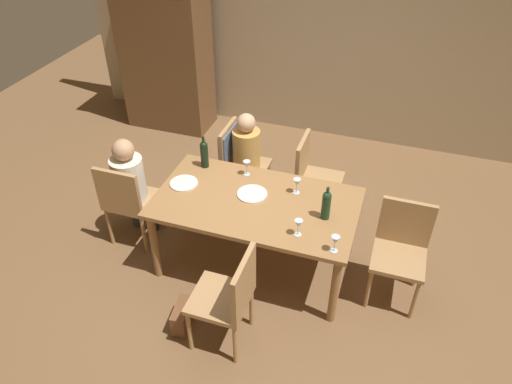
% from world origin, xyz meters
% --- Properties ---
extents(ground_plane, '(10.00, 10.00, 0.00)m').
position_xyz_m(ground_plane, '(0.00, 0.00, 0.00)').
color(ground_plane, brown).
extents(rear_room_partition, '(6.40, 0.12, 2.70)m').
position_xyz_m(rear_room_partition, '(0.00, 2.69, 1.35)').
color(rear_room_partition, tan).
rests_on(rear_room_partition, ground_plane).
extents(armoire_cabinet, '(1.18, 0.62, 2.18)m').
position_xyz_m(armoire_cabinet, '(-1.98, 2.24, 1.10)').
color(armoire_cabinet, brown).
rests_on(armoire_cabinet, ground_plane).
extents(dining_table, '(1.76, 0.99, 0.76)m').
position_xyz_m(dining_table, '(0.00, 0.00, 0.67)').
color(dining_table, olive).
rests_on(dining_table, ground_plane).
extents(chair_far_left, '(0.46, 0.44, 0.92)m').
position_xyz_m(chair_far_left, '(-0.52, 0.87, 0.59)').
color(chair_far_left, '#A87F51').
rests_on(chair_far_left, ground_plane).
extents(chair_left_end, '(0.44, 0.44, 0.92)m').
position_xyz_m(chair_left_end, '(-1.26, -0.09, 0.53)').
color(chair_left_end, '#A87F51').
rests_on(chair_left_end, ground_plane).
extents(chair_far_right, '(0.44, 0.44, 0.92)m').
position_xyz_m(chair_far_right, '(0.31, 0.87, 0.53)').
color(chair_far_right, '#A87F51').
rests_on(chair_far_right, ground_plane).
extents(chair_right_end, '(0.44, 0.44, 0.92)m').
position_xyz_m(chair_right_end, '(1.26, 0.09, 0.53)').
color(chair_right_end, '#A87F51').
rests_on(chair_right_end, ground_plane).
extents(chair_near, '(0.44, 0.44, 0.92)m').
position_xyz_m(chair_near, '(0.09, -0.87, 0.53)').
color(chair_near, '#A87F51').
rests_on(chair_near, ground_plane).
extents(person_woman_host, '(0.33, 0.29, 1.09)m').
position_xyz_m(person_woman_host, '(-0.37, 0.87, 0.64)').
color(person_woman_host, '#33333D').
rests_on(person_woman_host, ground_plane).
extents(person_man_bearded, '(0.30, 0.35, 1.13)m').
position_xyz_m(person_man_bearded, '(-1.26, 0.03, 0.65)').
color(person_man_bearded, '#33333D').
rests_on(person_man_bearded, ground_plane).
extents(wine_bottle_tall_green, '(0.07, 0.07, 0.32)m').
position_xyz_m(wine_bottle_tall_green, '(-0.63, 0.36, 0.90)').
color(wine_bottle_tall_green, black).
rests_on(wine_bottle_tall_green, dining_table).
extents(wine_bottle_dark_red, '(0.07, 0.07, 0.31)m').
position_xyz_m(wine_bottle_dark_red, '(0.61, -0.03, 0.90)').
color(wine_bottle_dark_red, '#19381E').
rests_on(wine_bottle_dark_red, dining_table).
extents(wine_glass_near_left, '(0.07, 0.07, 0.15)m').
position_xyz_m(wine_glass_near_left, '(-0.21, 0.35, 0.86)').
color(wine_glass_near_left, silver).
rests_on(wine_glass_near_left, dining_table).
extents(wine_glass_centre, '(0.07, 0.07, 0.15)m').
position_xyz_m(wine_glass_centre, '(0.45, -0.30, 0.86)').
color(wine_glass_centre, silver).
rests_on(wine_glass_centre, dining_table).
extents(wine_glass_near_right, '(0.07, 0.07, 0.15)m').
position_xyz_m(wine_glass_near_right, '(0.30, 0.23, 0.86)').
color(wine_glass_near_right, silver).
rests_on(wine_glass_near_right, dining_table).
extents(wine_glass_far, '(0.07, 0.07, 0.15)m').
position_xyz_m(wine_glass_far, '(0.76, -0.39, 0.86)').
color(wine_glass_far, silver).
rests_on(wine_glass_far, dining_table).
extents(dinner_plate_host, '(0.27, 0.27, 0.01)m').
position_xyz_m(dinner_plate_host, '(-0.06, 0.08, 0.77)').
color(dinner_plate_host, silver).
rests_on(dinner_plate_host, dining_table).
extents(dinner_plate_guest_left, '(0.25, 0.25, 0.01)m').
position_xyz_m(dinner_plate_guest_left, '(-0.70, 0.03, 0.77)').
color(dinner_plate_guest_left, silver).
rests_on(dinner_plate_guest_left, dining_table).
extents(handbag, '(0.15, 0.29, 0.22)m').
position_xyz_m(handbag, '(-0.35, -0.87, 0.11)').
color(handbag, brown).
rests_on(handbag, ground_plane).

